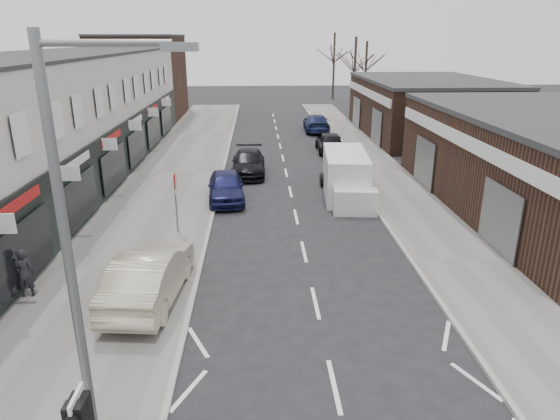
{
  "coord_description": "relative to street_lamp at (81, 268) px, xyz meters",
  "views": [
    {
      "loc": [
        -1.78,
        -7.92,
        8.0
      ],
      "look_at": [
        -1.06,
        7.56,
        2.6
      ],
      "focal_mm": 32.0,
      "sensor_mm": 36.0,
      "label": 1
    }
  ],
  "objects": [
    {
      "name": "tree_far_b",
      "position": [
        16.03,
        54.8,
        -4.62
      ],
      "size": [
        3.6,
        3.6,
        7.5
      ],
      "primitive_type": null,
      "color": "#382D26",
      "rests_on": "ground"
    },
    {
      "name": "warning_sign",
      "position": [
        -0.63,
        12.8,
        -2.42
      ],
      "size": [
        0.12,
        0.8,
        2.7
      ],
      "color": "slate",
      "rests_on": "pavement_left"
    },
    {
      "name": "parked_car_right_c",
      "position": [
        8.03,
        36.94,
        -3.87
      ],
      "size": [
        2.28,
        5.25,
        1.5
      ],
      "primitive_type": "imported",
      "rotation": [
        0.0,
        0.0,
        3.11
      ],
      "color": "#151F43",
      "rests_on": "ground"
    },
    {
      "name": "sedan_on_pavement",
      "position": [
        -0.68,
        7.1,
        -3.67
      ],
      "size": [
        2.23,
        5.19,
        1.66
      ],
      "primitive_type": "imported",
      "rotation": [
        0.0,
        0.0,
        3.05
      ],
      "color": "#BBB296",
      "rests_on": "pavement_left"
    },
    {
      "name": "tree_far_a",
      "position": [
        13.53,
        48.8,
        -4.62
      ],
      "size": [
        3.6,
        3.6,
        8.0
      ],
      "primitive_type": null,
      "color": "#382D26",
      "rests_on": "ground"
    },
    {
      "name": "parked_car_right_b",
      "position": [
        8.03,
        28.52,
        -3.87
      ],
      "size": [
        1.86,
        4.45,
        1.5
      ],
      "primitive_type": "imported",
      "rotation": [
        0.0,
        0.0,
        3.12
      ],
      "color": "black",
      "rests_on": "ground"
    },
    {
      "name": "parked_car_left_a",
      "position": [
        1.13,
        17.46,
        -3.86
      ],
      "size": [
        2.12,
        4.55,
        1.51
      ],
      "primitive_type": "imported",
      "rotation": [
        0.0,
        0.0,
        0.08
      ],
      "color": "#161845",
      "rests_on": "ground"
    },
    {
      "name": "brick_block_far",
      "position": [
        -8.97,
        45.8,
        -0.62
      ],
      "size": [
        8.0,
        10.0,
        8.0
      ],
      "primitive_type": "cube",
      "color": "#41291B",
      "rests_on": "ground"
    },
    {
      "name": "tree_far_c",
      "position": [
        13.03,
        60.8,
        -4.62
      ],
      "size": [
        3.6,
        3.6,
        8.5
      ],
      "primitive_type": null,
      "color": "#382D26",
      "rests_on": "ground"
    },
    {
      "name": "right_unit_far",
      "position": [
        17.03,
        34.8,
        -2.37
      ],
      "size": [
        10.0,
        16.0,
        4.5
      ],
      "primitive_type": "cube",
      "color": "#362318",
      "rests_on": "ground"
    },
    {
      "name": "parked_car_left_b",
      "position": [
        2.2,
        22.62,
        -3.91
      ],
      "size": [
        2.02,
        4.91,
        1.42
      ],
      "primitive_type": "imported",
      "rotation": [
        0.0,
        0.0,
        -0.01
      ],
      "color": "black",
      "rests_on": "ground"
    },
    {
      "name": "pedestrian",
      "position": [
        -4.67,
        7.46,
        -3.68
      ],
      "size": [
        0.68,
        0.53,
        1.64
      ],
      "primitive_type": "imported",
      "rotation": [
        0.0,
        0.0,
        3.38
      ],
      "color": "black",
      "rests_on": "pavement_left"
    },
    {
      "name": "pavement_right",
      "position": [
        10.28,
        22.8,
        -4.56
      ],
      "size": [
        3.5,
        64.0,
        0.12
      ],
      "primitive_type": "cube",
      "color": "slate",
      "rests_on": "ground"
    },
    {
      "name": "white_van",
      "position": [
        7.35,
        17.81,
        -3.52
      ],
      "size": [
        2.53,
        6.13,
        2.33
      ],
      "rotation": [
        0.0,
        0.0,
        -0.09
      ],
      "color": "silver",
      "rests_on": "ground"
    },
    {
      "name": "shop_terrace_left",
      "position": [
        -8.97,
        20.3,
        -1.07
      ],
      "size": [
        8.0,
        41.0,
        7.1
      ],
      "primitive_type": "cube",
      "color": "beige",
      "rests_on": "ground"
    },
    {
      "name": "street_lamp",
      "position": [
        0.0,
        0.0,
        0.0
      ],
      "size": [
        2.23,
        0.22,
        8.0
      ],
      "color": "slate",
      "rests_on": "pavement_left"
    },
    {
      "name": "parked_car_right_a",
      "position": [
        7.78,
        22.08,
        -3.94
      ],
      "size": [
        1.75,
        4.2,
        1.35
      ],
      "primitive_type": "imported",
      "rotation": [
        0.0,
        0.0,
        3.06
      ],
      "color": "silver",
      "rests_on": "ground"
    },
    {
      "name": "pavement_left",
      "position": [
        -2.22,
        22.8,
        -4.56
      ],
      "size": [
        5.5,
        64.0,
        0.12
      ],
      "primitive_type": "cube",
      "color": "slate",
      "rests_on": "ground"
    }
  ]
}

